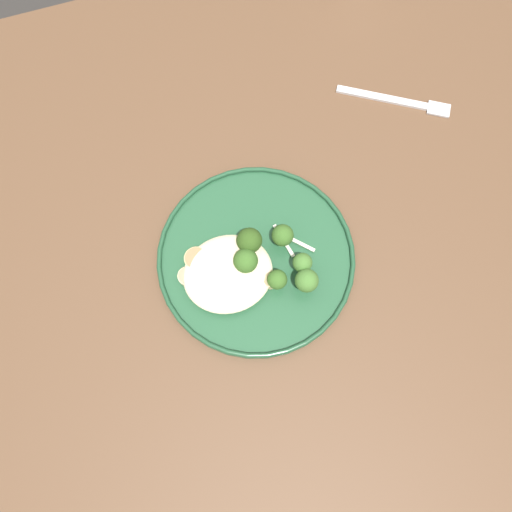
# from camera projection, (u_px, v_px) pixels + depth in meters

# --- Properties ---
(ground) EXTENTS (6.00, 6.00, 0.00)m
(ground) POSITION_uv_depth(u_px,v_px,m) (245.00, 318.00, 1.47)
(ground) COLOR #2D2B28
(wooden_dining_table) EXTENTS (1.40, 1.00, 0.74)m
(wooden_dining_table) POSITION_uv_depth(u_px,v_px,m) (237.00, 250.00, 0.84)
(wooden_dining_table) COLOR brown
(wooden_dining_table) RESTS_ON ground
(dinner_plate) EXTENTS (0.29, 0.29, 0.02)m
(dinner_plate) POSITION_uv_depth(u_px,v_px,m) (256.00, 258.00, 0.74)
(dinner_plate) COLOR #235133
(dinner_plate) RESTS_ON wooden_dining_table
(noodle_bed) EXTENTS (0.13, 0.12, 0.03)m
(noodle_bed) POSITION_uv_depth(u_px,v_px,m) (228.00, 274.00, 0.72)
(noodle_bed) COLOR beige
(noodle_bed) RESTS_ON dinner_plate
(seared_scallop_half_hidden) EXTENTS (0.03, 0.03, 0.01)m
(seared_scallop_half_hidden) POSITION_uv_depth(u_px,v_px,m) (253.00, 287.00, 0.72)
(seared_scallop_half_hidden) COLOR #E5C689
(seared_scallop_half_hidden) RESTS_ON dinner_plate
(seared_scallop_tiny_bay) EXTENTS (0.03, 0.03, 0.01)m
(seared_scallop_tiny_bay) POSITION_uv_depth(u_px,v_px,m) (217.00, 270.00, 0.72)
(seared_scallop_tiny_bay) COLOR #DBB77A
(seared_scallop_tiny_bay) RESTS_ON dinner_plate
(seared_scallop_left_edge) EXTENTS (0.02, 0.02, 0.02)m
(seared_scallop_left_edge) POSITION_uv_depth(u_px,v_px,m) (270.00, 281.00, 0.72)
(seared_scallop_left_edge) COLOR #E5C689
(seared_scallop_left_edge) RESTS_ON dinner_plate
(seared_scallop_on_noodles) EXTENTS (0.03, 0.03, 0.01)m
(seared_scallop_on_noodles) POSITION_uv_depth(u_px,v_px,m) (187.00, 276.00, 0.72)
(seared_scallop_on_noodles) COLOR beige
(seared_scallop_on_noodles) RESTS_ON dinner_plate
(seared_scallop_right_edge) EXTENTS (0.03, 0.03, 0.02)m
(seared_scallop_right_edge) POSITION_uv_depth(u_px,v_px,m) (197.00, 259.00, 0.73)
(seared_scallop_right_edge) COLOR #DBB77A
(seared_scallop_right_edge) RESTS_ON dinner_plate
(broccoli_floret_front_edge) EXTENTS (0.03, 0.03, 0.05)m
(broccoli_floret_front_edge) POSITION_uv_depth(u_px,v_px,m) (283.00, 236.00, 0.72)
(broccoli_floret_front_edge) COLOR #7A994C
(broccoli_floret_front_edge) RESTS_ON dinner_plate
(broccoli_floret_rear_charred) EXTENTS (0.03, 0.03, 0.06)m
(broccoli_floret_rear_charred) POSITION_uv_depth(u_px,v_px,m) (247.00, 261.00, 0.70)
(broccoli_floret_rear_charred) COLOR #89A356
(broccoli_floret_rear_charred) RESTS_ON dinner_plate
(broccoli_floret_right_tilted) EXTENTS (0.04, 0.04, 0.06)m
(broccoli_floret_right_tilted) POSITION_uv_depth(u_px,v_px,m) (249.00, 241.00, 0.71)
(broccoli_floret_right_tilted) COLOR #7A994C
(broccoli_floret_right_tilted) RESTS_ON dinner_plate
(broccoli_floret_tall_stalk) EXTENTS (0.03, 0.03, 0.04)m
(broccoli_floret_tall_stalk) POSITION_uv_depth(u_px,v_px,m) (302.00, 263.00, 0.71)
(broccoli_floret_tall_stalk) COLOR #89A356
(broccoli_floret_tall_stalk) RESTS_ON dinner_plate
(broccoli_floret_center_pile) EXTENTS (0.03, 0.03, 0.05)m
(broccoli_floret_center_pile) POSITION_uv_depth(u_px,v_px,m) (307.00, 281.00, 0.70)
(broccoli_floret_center_pile) COLOR #7A994C
(broccoli_floret_center_pile) RESTS_ON dinner_plate
(broccoli_floret_left_leaning) EXTENTS (0.03, 0.03, 0.04)m
(broccoli_floret_left_leaning) POSITION_uv_depth(u_px,v_px,m) (277.00, 280.00, 0.71)
(broccoli_floret_left_leaning) COLOR #7A994C
(broccoli_floret_left_leaning) RESTS_ON dinner_plate
(onion_sliver_pale_crescent) EXTENTS (0.02, 0.06, 0.00)m
(onion_sliver_pale_crescent) POSITION_uv_depth(u_px,v_px,m) (284.00, 241.00, 0.74)
(onion_sliver_pale_crescent) COLOR silver
(onion_sliver_pale_crescent) RESTS_ON dinner_plate
(onion_sliver_long_sliver) EXTENTS (0.03, 0.03, 0.00)m
(onion_sliver_long_sliver) POSITION_uv_depth(u_px,v_px,m) (303.00, 245.00, 0.74)
(onion_sliver_long_sliver) COLOR silver
(onion_sliver_long_sliver) RESTS_ON dinner_plate
(dinner_fork) EXTENTS (0.17, 0.11, 0.00)m
(dinner_fork) POSITION_uv_depth(u_px,v_px,m) (398.00, 101.00, 0.83)
(dinner_fork) COLOR silver
(dinner_fork) RESTS_ON wooden_dining_table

